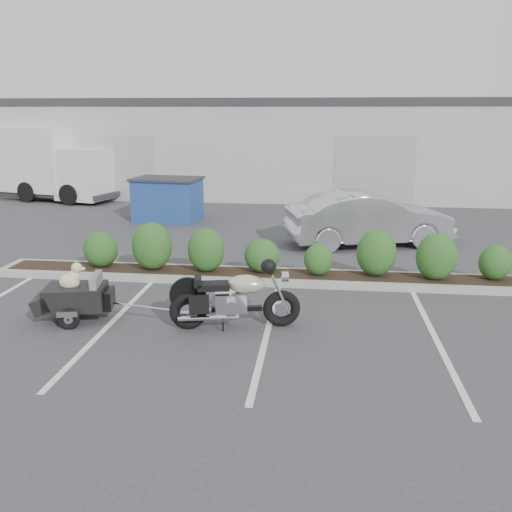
# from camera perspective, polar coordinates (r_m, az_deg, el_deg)

# --- Properties ---
(ground) EXTENTS (90.00, 90.00, 0.00)m
(ground) POSITION_cam_1_polar(r_m,az_deg,el_deg) (9.75, -5.51, -6.21)
(ground) COLOR #38383A
(ground) RESTS_ON ground
(planter_kerb) EXTENTS (12.00, 1.00, 0.15)m
(planter_kerb) POSITION_cam_1_polar(r_m,az_deg,el_deg) (11.63, 1.58, -2.19)
(planter_kerb) COLOR #9E9E93
(planter_kerb) RESTS_ON ground
(building) EXTENTS (26.00, 10.00, 4.00)m
(building) POSITION_cam_1_polar(r_m,az_deg,el_deg) (25.99, 2.41, 11.67)
(building) COLOR #9EA099
(building) RESTS_ON ground
(motorcycle) EXTENTS (2.18, 0.91, 1.26)m
(motorcycle) POSITION_cam_1_polar(r_m,az_deg,el_deg) (8.99, -2.24, -4.58)
(motorcycle) COLOR black
(motorcycle) RESTS_ON ground
(pet_trailer) EXTENTS (1.77, 1.01, 1.04)m
(pet_trailer) POSITION_cam_1_polar(r_m,az_deg,el_deg) (9.84, -18.51, -4.02)
(pet_trailer) COLOR black
(pet_trailer) RESTS_ON ground
(sedan) EXTENTS (4.65, 2.72, 1.45)m
(sedan) POSITION_cam_1_polar(r_m,az_deg,el_deg) (14.87, 11.77, 3.88)
(sedan) COLOR silver
(sedan) RESTS_ON ground
(dumpster) EXTENTS (2.30, 1.70, 1.41)m
(dumpster) POSITION_cam_1_polar(r_m,az_deg,el_deg) (18.16, -9.28, 5.95)
(dumpster) COLOR navy
(dumpster) RESTS_ON ground
(delivery_truck) EXTENTS (6.57, 3.50, 2.87)m
(delivery_truck) POSITION_cam_1_polar(r_m,az_deg,el_deg) (23.99, -21.27, 8.90)
(delivery_truck) COLOR silver
(delivery_truck) RESTS_ON ground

